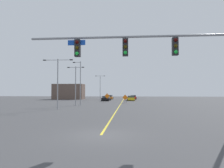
% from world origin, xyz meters
% --- Properties ---
extents(ground, '(176.29, 176.29, 0.00)m').
position_xyz_m(ground, '(0.00, 0.00, 0.00)').
color(ground, '#444447').
extents(road_centre_stripe, '(0.16, 97.94, 0.01)m').
position_xyz_m(road_centre_stripe, '(0.00, 48.97, 0.00)').
color(road_centre_stripe, yellow).
rests_on(road_centre_stripe, ground).
extents(traffic_signal_assembly, '(11.93, 0.44, 6.51)m').
position_xyz_m(traffic_signal_assembly, '(3.09, -0.02, 4.91)').
color(traffic_signal_assembly, gray).
rests_on(traffic_signal_assembly, ground).
extents(street_lamp_far_right, '(3.13, 0.24, 7.17)m').
position_xyz_m(street_lamp_far_right, '(-7.99, 23.63, 4.28)').
color(street_lamp_far_right, gray).
rests_on(street_lamp_far_right, ground).
extents(street_lamp_near_right, '(4.48, 0.24, 7.43)m').
position_xyz_m(street_lamp_near_right, '(-8.78, 16.57, 4.52)').
color(street_lamp_near_right, gray).
rests_on(street_lamp_near_right, ground).
extents(street_lamp_mid_right, '(3.12, 0.24, 7.64)m').
position_xyz_m(street_lamp_mid_right, '(-7.37, 50.64, 4.53)').
color(street_lamp_mid_right, gray).
rests_on(street_lamp_mid_right, ground).
extents(street_lamp_mid_left, '(1.55, 0.24, 8.26)m').
position_xyz_m(street_lamp_mid_left, '(-7.51, 24.86, 4.52)').
color(street_lamp_mid_left, gray).
rests_on(street_lamp_mid_left, ground).
extents(construction_sign_right_shoulder, '(1.31, 0.26, 2.12)m').
position_xyz_m(construction_sign_right_shoulder, '(-3.67, 37.13, 1.36)').
color(construction_sign_right_shoulder, orange).
rests_on(construction_sign_right_shoulder, ground).
extents(construction_sign_median_near, '(1.25, 0.19, 1.87)m').
position_xyz_m(construction_sign_median_near, '(0.86, 33.10, 1.16)').
color(construction_sign_median_near, orange).
rests_on(construction_sign_median_near, ground).
extents(car_orange_passing, '(2.14, 4.06, 1.40)m').
position_xyz_m(car_orange_passing, '(-4.54, 53.06, 0.66)').
color(car_orange_passing, orange).
rests_on(car_orange_passing, ground).
extents(car_yellow_approaching, '(2.20, 4.59, 1.38)m').
position_xyz_m(car_yellow_approaching, '(2.27, 44.50, 0.67)').
color(car_yellow_approaching, gold).
rests_on(car_yellow_approaching, ground).
extents(car_red_far, '(2.27, 4.13, 1.37)m').
position_xyz_m(car_red_far, '(3.16, 53.93, 0.65)').
color(car_red_far, red).
rests_on(car_red_far, ground).
extents(car_black_distant, '(2.27, 4.25, 1.32)m').
position_xyz_m(car_black_distant, '(-4.56, 42.58, 0.63)').
color(car_black_distant, black).
rests_on(car_black_distant, ground).
extents(roadside_building_west, '(9.85, 5.16, 4.99)m').
position_xyz_m(roadside_building_west, '(-18.08, 52.45, 2.50)').
color(roadside_building_west, brown).
rests_on(roadside_building_west, ground).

